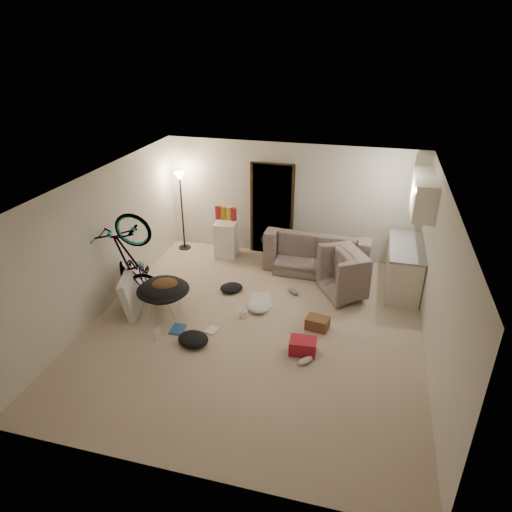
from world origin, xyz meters
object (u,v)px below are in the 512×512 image
(saucer_chair, at_px, (164,294))
(juicer, at_px, (243,313))
(mini_fridge, at_px, (226,239))
(drink_case_a, at_px, (317,323))
(floor_lamp, at_px, (181,194))
(armchair, at_px, (358,277))
(kitchen_counter, at_px, (404,268))
(tv_box, at_px, (133,290))
(bicycle, at_px, (134,281))
(sofa, at_px, (318,254))
(drink_case_b, at_px, (303,346))

(saucer_chair, distance_m, juicer, 1.44)
(mini_fridge, relative_size, drink_case_a, 2.10)
(floor_lamp, bearing_deg, juicer, -48.82)
(armchair, distance_m, saucer_chair, 3.66)
(kitchen_counter, relative_size, armchair, 1.48)
(mini_fridge, distance_m, tv_box, 2.67)
(floor_lamp, distance_m, bicycle, 2.64)
(kitchen_counter, bearing_deg, drink_case_a, -128.22)
(sofa, distance_m, juicer, 2.45)
(sofa, xyz_separation_m, drink_case_a, (0.32, -2.23, -0.21))
(sofa, xyz_separation_m, armchair, (0.89, -0.81, 0.02))
(armchair, bearing_deg, saucer_chair, 86.90)
(mini_fridge, distance_m, drink_case_a, 3.34)
(juicer, bearing_deg, armchair, 36.99)
(bicycle, bearing_deg, floor_lamp, -1.03)
(kitchen_counter, distance_m, saucer_chair, 4.56)
(tv_box, xyz_separation_m, drink_case_a, (3.33, 0.17, -0.25))
(kitchen_counter, bearing_deg, drink_case_b, -121.77)
(sofa, relative_size, armchair, 2.11)
(mini_fridge, height_order, drink_case_b, mini_fridge)
(drink_case_b, bearing_deg, floor_lamp, 132.61)
(sofa, distance_m, drink_case_b, 2.94)
(armchair, distance_m, drink_case_a, 1.55)
(saucer_chair, distance_m, drink_case_a, 2.73)
(kitchen_counter, distance_m, sofa, 1.78)
(drink_case_a, bearing_deg, bicycle, -169.06)
(armchair, bearing_deg, drink_case_a, 128.49)
(saucer_chair, bearing_deg, floor_lamp, 105.44)
(bicycle, height_order, drink_case_b, bicycle)
(tv_box, bearing_deg, kitchen_counter, 5.51)
(drink_case_a, bearing_deg, kitchen_counter, 61.33)
(floor_lamp, relative_size, sofa, 0.84)
(juicer, bearing_deg, bicycle, -177.72)
(sofa, bearing_deg, armchair, 139.25)
(tv_box, bearing_deg, drink_case_b, -26.30)
(bicycle, distance_m, drink_case_a, 3.35)
(tv_box, bearing_deg, saucer_chair, -19.94)
(saucer_chair, bearing_deg, drink_case_a, 4.27)
(drink_case_a, distance_m, juicer, 1.31)
(saucer_chair, bearing_deg, mini_fridge, 82.55)
(sofa, bearing_deg, mini_fridge, -1.28)
(armchair, relative_size, drink_case_b, 2.46)
(sofa, distance_m, tv_box, 3.85)
(floor_lamp, xyz_separation_m, saucer_chair, (0.73, -2.63, -0.92))
(armchair, bearing_deg, tv_box, 82.72)
(kitchen_counter, xyz_separation_m, juicer, (-2.71, -1.78, -0.35))
(bicycle, bearing_deg, sofa, -55.86)
(kitchen_counter, relative_size, sofa, 0.70)
(mini_fridge, xyz_separation_m, saucer_chair, (-0.33, -2.53, -0.00))
(drink_case_a, bearing_deg, sofa, 107.63)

